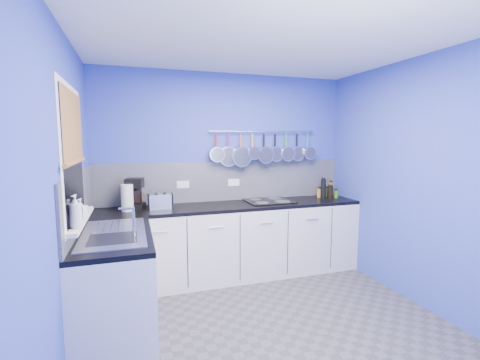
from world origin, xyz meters
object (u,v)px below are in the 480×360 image
soap_bottle_b (80,210)px  hob (269,201)px  paper_towel (127,198)px  canister (170,202)px  toaster (160,201)px  coffee_maker (135,194)px  soap_bottle_a (75,211)px

soap_bottle_b → hob: 2.29m
paper_towel → canister: size_ratio=2.38×
toaster → canister: bearing=-3.9°
soap_bottle_b → toaster: soap_bottle_b is taller
hob → canister: bearing=-179.2°
coffee_maker → canister: bearing=4.7°
paper_towel → soap_bottle_a: bearing=-105.1°
toaster → canister: 0.11m
toaster → canister: (0.11, -0.00, -0.02)m
soap_bottle_b → coffee_maker: coffee_maker is taller
paper_towel → canister: paper_towel is taller
soap_bottle_a → toaster: 1.44m
soap_bottle_b → canister: soap_bottle_b is taller
soap_bottle_a → soap_bottle_b: 0.23m
soap_bottle_b → paper_towel: size_ratio=0.59×
soap_bottle_b → hob: soap_bottle_b is taller
coffee_maker → toaster: coffee_maker is taller
hob → toaster: bearing=-179.3°
toaster → canister: size_ratio=2.10×
coffee_maker → soap_bottle_b: bearing=-97.4°
coffee_maker → canister: coffee_maker is taller
soap_bottle_b → hob: bearing=27.2°
soap_bottle_b → paper_towel: 1.04m
coffee_maker → hob: size_ratio=0.61×
paper_towel → canister: 0.47m
canister → coffee_maker: bearing=171.3°
coffee_maker → toaster: 0.29m
canister → soap_bottle_b: bearing=-127.7°
toaster → hob: 1.34m
paper_towel → hob: paper_towel is taller
toaster → hob: size_ratio=0.45×
paper_towel → coffee_maker: size_ratio=0.85×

